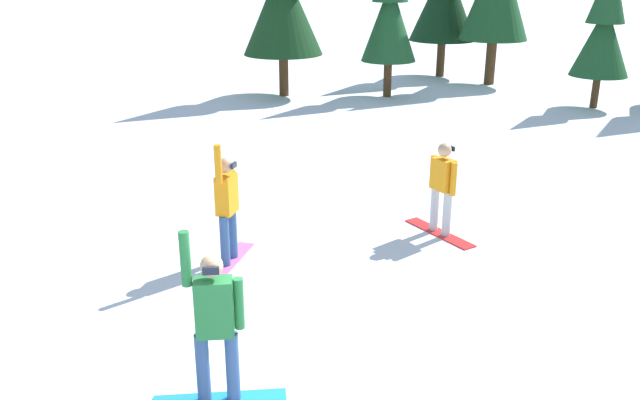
{
  "coord_description": "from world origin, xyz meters",
  "views": [
    {
      "loc": [
        0.9,
        -6.06,
        4.66
      ],
      "look_at": [
        -0.6,
        3.9,
        1.0
      ],
      "focal_mm": 37.92,
      "sensor_mm": 36.0,
      "label": 1
    }
  ],
  "objects_px": {
    "snowboarder_midground": "(227,206)",
    "snowboarder_background": "(442,187)",
    "pine_tree_slender": "(390,6)",
    "pine_tree_young": "(604,27)",
    "snowboarder_foreground": "(215,324)"
  },
  "relations": [
    {
      "from": "snowboarder_midground",
      "to": "pine_tree_slender",
      "type": "relative_size",
      "value": 0.36
    },
    {
      "from": "snowboarder_midground",
      "to": "pine_tree_young",
      "type": "distance_m",
      "value": 15.68
    },
    {
      "from": "snowboarder_background",
      "to": "pine_tree_young",
      "type": "height_order",
      "value": "pine_tree_young"
    },
    {
      "from": "snowboarder_midground",
      "to": "snowboarder_background",
      "type": "distance_m",
      "value": 3.77
    },
    {
      "from": "snowboarder_foreground",
      "to": "snowboarder_midground",
      "type": "distance_m",
      "value": 3.63
    },
    {
      "from": "pine_tree_slender",
      "to": "pine_tree_young",
      "type": "xyz_separation_m",
      "value": [
        6.72,
        -0.85,
        -0.5
      ]
    },
    {
      "from": "snowboarder_midground",
      "to": "snowboarder_background",
      "type": "bearing_deg",
      "value": 26.86
    },
    {
      "from": "snowboarder_foreground",
      "to": "pine_tree_slender",
      "type": "distance_m",
      "value": 17.61
    },
    {
      "from": "snowboarder_foreground",
      "to": "snowboarder_midground",
      "type": "bearing_deg",
      "value": 103.92
    },
    {
      "from": "pine_tree_slender",
      "to": "pine_tree_young",
      "type": "distance_m",
      "value": 6.79
    },
    {
      "from": "pine_tree_young",
      "to": "snowboarder_foreground",
      "type": "bearing_deg",
      "value": -114.53
    },
    {
      "from": "snowboarder_midground",
      "to": "pine_tree_slender",
      "type": "distance_m",
      "value": 14.21
    },
    {
      "from": "snowboarder_midground",
      "to": "snowboarder_background",
      "type": "xyz_separation_m",
      "value": [
        3.36,
        1.7,
        -0.09
      ]
    },
    {
      "from": "snowboarder_background",
      "to": "pine_tree_slender",
      "type": "xyz_separation_m",
      "value": [
        -1.62,
        12.25,
        2.18
      ]
    },
    {
      "from": "snowboarder_foreground",
      "to": "pine_tree_young",
      "type": "bearing_deg",
      "value": 65.47
    }
  ]
}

